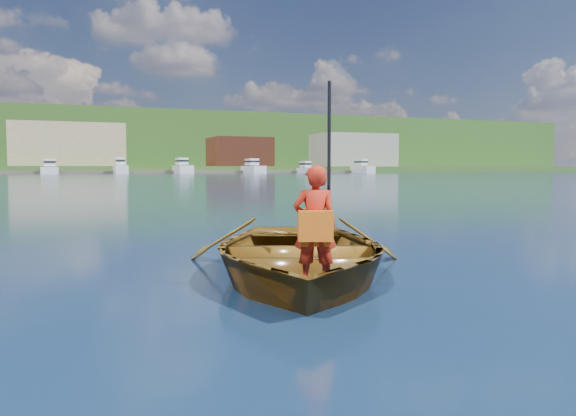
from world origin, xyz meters
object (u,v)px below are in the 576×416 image
at_px(rowboat, 297,253).
at_px(child_paddler, 315,225).
at_px(marina_yachts, 114,168).
at_px(dock, 100,172).

xyz_separation_m(rowboat, child_paddler, (-0.16, -0.90, 0.42)).
bearing_deg(rowboat, marina_yachts, 87.22).
bearing_deg(marina_yachts, dock, 124.40).
relative_size(child_paddler, marina_yachts, 0.01).
bearing_deg(dock, marina_yachts, -55.60).
relative_size(dock, marina_yachts, 1.09).
xyz_separation_m(child_paddler, marina_yachts, (7.14, 144.27, 0.74)).
distance_m(rowboat, dock, 148.12).
xyz_separation_m(child_paddler, dock, (3.92, 148.97, -0.30)).
height_order(rowboat, marina_yachts, marina_yachts).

